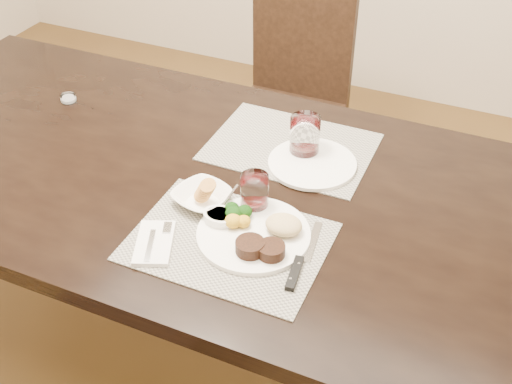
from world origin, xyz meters
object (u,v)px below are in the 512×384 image
at_px(wine_glass_near, 254,194).
at_px(far_plate, 312,163).
at_px(steak_knife, 299,265).
at_px(dinner_plate, 258,233).
at_px(cracker_bowl, 202,197).
at_px(chair_far, 292,93).

bearing_deg(wine_glass_near, far_plate, 73.09).
xyz_separation_m(steak_knife, far_plate, (-0.11, 0.39, 0.00)).
xyz_separation_m(dinner_plate, cracker_bowl, (-0.19, 0.07, 0.00)).
relative_size(dinner_plate, wine_glass_near, 2.80).
bearing_deg(cracker_bowl, wine_glass_near, 14.97).
height_order(steak_knife, wine_glass_near, wine_glass_near).
height_order(steak_knife, cracker_bowl, cracker_bowl).
height_order(cracker_bowl, far_plate, cracker_bowl).
xyz_separation_m(steak_knife, cracker_bowl, (-0.31, 0.12, 0.01)).
distance_m(chair_far, steak_knife, 1.28).
distance_m(chair_far, dinner_plate, 1.19).
xyz_separation_m(chair_far, dinner_plate, (0.34, -1.11, 0.27)).
xyz_separation_m(cracker_bowl, wine_glass_near, (0.13, 0.04, 0.02)).
height_order(dinner_plate, wine_glass_near, wine_glass_near).
bearing_deg(wine_glass_near, steak_knife, -40.67).
height_order(chair_far, dinner_plate, chair_far).
relative_size(chair_far, cracker_bowl, 5.16).
height_order(chair_far, wine_glass_near, chair_far).
xyz_separation_m(wine_glass_near, far_plate, (0.07, 0.23, -0.04)).
distance_m(dinner_plate, steak_knife, 0.14).
bearing_deg(dinner_plate, far_plate, 64.86).
xyz_separation_m(dinner_plate, far_plate, (0.02, 0.34, -0.01)).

